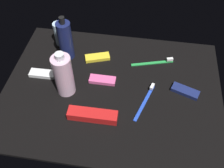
{
  "coord_description": "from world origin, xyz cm",
  "views": [
    {
      "loc": [
        9.64,
        -61.59,
        77.82
      ],
      "look_at": [
        0.0,
        0.0,
        3.0
      ],
      "focal_mm": 41.1,
      "sensor_mm": 36.0,
      "label": 1
    }
  ],
  "objects_px": {
    "snack_bar_navy": "(185,91)",
    "lotion_bottle": "(65,40)",
    "toothbrush_blue": "(146,100)",
    "snack_bar_pink": "(102,80)",
    "deodorant_stick": "(60,34)",
    "snack_bar_white": "(43,74)",
    "bodywash_bottle": "(64,75)",
    "snack_bar_yellow": "(97,57)",
    "toothbrush_green": "(155,62)",
    "toothpaste_box_red": "(93,115)"
  },
  "relations": [
    {
      "from": "lotion_bottle",
      "to": "snack_bar_navy",
      "type": "distance_m",
      "value": 0.52
    },
    {
      "from": "lotion_bottle",
      "to": "toothbrush_green",
      "type": "distance_m",
      "value": 0.38
    },
    {
      "from": "toothbrush_green",
      "to": "toothbrush_blue",
      "type": "xyz_separation_m",
      "value": [
        -0.02,
        -0.2,
        0.0
      ]
    },
    {
      "from": "lotion_bottle",
      "to": "snack_bar_white",
      "type": "relative_size",
      "value": 1.92
    },
    {
      "from": "bodywash_bottle",
      "to": "toothbrush_green",
      "type": "height_order",
      "value": "bodywash_bottle"
    },
    {
      "from": "toothbrush_green",
      "to": "snack_bar_navy",
      "type": "height_order",
      "value": "toothbrush_green"
    },
    {
      "from": "toothbrush_blue",
      "to": "snack_bar_navy",
      "type": "height_order",
      "value": "toothbrush_blue"
    },
    {
      "from": "snack_bar_yellow",
      "to": "snack_bar_pink",
      "type": "bearing_deg",
      "value": -89.43
    },
    {
      "from": "toothpaste_box_red",
      "to": "snack_bar_navy",
      "type": "relative_size",
      "value": 1.69
    },
    {
      "from": "deodorant_stick",
      "to": "toothbrush_green",
      "type": "xyz_separation_m",
      "value": [
        0.43,
        -0.06,
        -0.05
      ]
    },
    {
      "from": "bodywash_bottle",
      "to": "toothbrush_blue",
      "type": "relative_size",
      "value": 1.1
    },
    {
      "from": "snack_bar_white",
      "to": "lotion_bottle",
      "type": "bearing_deg",
      "value": 58.67
    },
    {
      "from": "lotion_bottle",
      "to": "bodywash_bottle",
      "type": "xyz_separation_m",
      "value": [
        0.04,
        -0.19,
        -0.0
      ]
    },
    {
      "from": "toothbrush_green",
      "to": "bodywash_bottle",
      "type": "bearing_deg",
      "value": -148.92
    },
    {
      "from": "deodorant_stick",
      "to": "toothpaste_box_red",
      "type": "bearing_deg",
      "value": -58.89
    },
    {
      "from": "toothbrush_blue",
      "to": "snack_bar_white",
      "type": "xyz_separation_m",
      "value": [
        -0.42,
        0.07,
        0.0
      ]
    },
    {
      "from": "lotion_bottle",
      "to": "snack_bar_white",
      "type": "height_order",
      "value": "lotion_bottle"
    },
    {
      "from": "lotion_bottle",
      "to": "snack_bar_pink",
      "type": "bearing_deg",
      "value": -34.65
    },
    {
      "from": "deodorant_stick",
      "to": "snack_bar_white",
      "type": "bearing_deg",
      "value": -95.8
    },
    {
      "from": "toothbrush_green",
      "to": "toothpaste_box_red",
      "type": "height_order",
      "value": "toothpaste_box_red"
    },
    {
      "from": "lotion_bottle",
      "to": "toothpaste_box_red",
      "type": "xyz_separation_m",
      "value": [
        0.17,
        -0.29,
        -0.07
      ]
    },
    {
      "from": "toothbrush_blue",
      "to": "snack_bar_pink",
      "type": "xyz_separation_m",
      "value": [
        -0.18,
        0.07,
        0.0
      ]
    },
    {
      "from": "toothbrush_green",
      "to": "deodorant_stick",
      "type": "bearing_deg",
      "value": 171.74
    },
    {
      "from": "bodywash_bottle",
      "to": "deodorant_stick",
      "type": "bearing_deg",
      "value": 110.43
    },
    {
      "from": "bodywash_bottle",
      "to": "snack_bar_pink",
      "type": "relative_size",
      "value": 1.85
    },
    {
      "from": "bodywash_bottle",
      "to": "snack_bar_navy",
      "type": "distance_m",
      "value": 0.46
    },
    {
      "from": "deodorant_stick",
      "to": "snack_bar_yellow",
      "type": "relative_size",
      "value": 1.05
    },
    {
      "from": "bodywash_bottle",
      "to": "snack_bar_navy",
      "type": "relative_size",
      "value": 1.85
    },
    {
      "from": "toothbrush_blue",
      "to": "toothpaste_box_red",
      "type": "relative_size",
      "value": 0.99
    },
    {
      "from": "snack_bar_pink",
      "to": "snack_bar_white",
      "type": "distance_m",
      "value": 0.25
    },
    {
      "from": "snack_bar_navy",
      "to": "lotion_bottle",
      "type": "bearing_deg",
      "value": -174.32
    },
    {
      "from": "deodorant_stick",
      "to": "toothbrush_blue",
      "type": "distance_m",
      "value": 0.48
    },
    {
      "from": "snack_bar_yellow",
      "to": "snack_bar_white",
      "type": "distance_m",
      "value": 0.24
    },
    {
      "from": "snack_bar_pink",
      "to": "snack_bar_white",
      "type": "xyz_separation_m",
      "value": [
        -0.25,
        -0.0,
        0.0
      ]
    },
    {
      "from": "toothbrush_blue",
      "to": "snack_bar_yellow",
      "type": "height_order",
      "value": "toothbrush_blue"
    },
    {
      "from": "toothpaste_box_red",
      "to": "toothbrush_green",
      "type": "bearing_deg",
      "value": 55.57
    },
    {
      "from": "bodywash_bottle",
      "to": "toothbrush_blue",
      "type": "xyz_separation_m",
      "value": [
        0.31,
        -0.0,
        -0.08
      ]
    },
    {
      "from": "toothbrush_blue",
      "to": "snack_bar_pink",
      "type": "distance_m",
      "value": 0.19
    },
    {
      "from": "toothbrush_blue",
      "to": "snack_bar_white",
      "type": "bearing_deg",
      "value": 171.18
    },
    {
      "from": "toothbrush_green",
      "to": "snack_bar_pink",
      "type": "xyz_separation_m",
      "value": [
        -0.2,
        -0.13,
        0.0
      ]
    },
    {
      "from": "lotion_bottle",
      "to": "bodywash_bottle",
      "type": "bearing_deg",
      "value": -76.51
    },
    {
      "from": "snack_bar_pink",
      "to": "snack_bar_yellow",
      "type": "bearing_deg",
      "value": 109.6
    },
    {
      "from": "lotion_bottle",
      "to": "toothbrush_green",
      "type": "xyz_separation_m",
      "value": [
        0.37,
        0.01,
        -0.08
      ]
    },
    {
      "from": "toothbrush_blue",
      "to": "snack_bar_navy",
      "type": "bearing_deg",
      "value": 23.64
    },
    {
      "from": "deodorant_stick",
      "to": "snack_bar_yellow",
      "type": "xyz_separation_m",
      "value": [
        0.18,
        -0.07,
        -0.05
      ]
    },
    {
      "from": "lotion_bottle",
      "to": "snack_bar_pink",
      "type": "xyz_separation_m",
      "value": [
        0.17,
        -0.12,
        -0.08
      ]
    },
    {
      "from": "lotion_bottle",
      "to": "snack_bar_yellow",
      "type": "distance_m",
      "value": 0.15
    },
    {
      "from": "snack_bar_white",
      "to": "toothbrush_green",
      "type": "bearing_deg",
      "value": 16.02
    },
    {
      "from": "deodorant_stick",
      "to": "snack_bar_yellow",
      "type": "distance_m",
      "value": 0.2
    },
    {
      "from": "bodywash_bottle",
      "to": "toothbrush_blue",
      "type": "distance_m",
      "value": 0.32
    }
  ]
}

